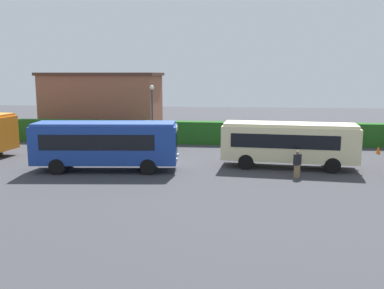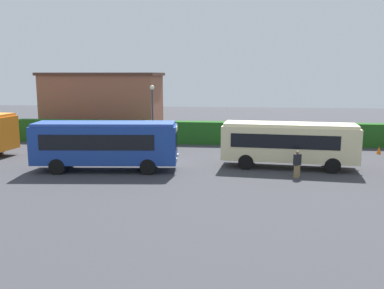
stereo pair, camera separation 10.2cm
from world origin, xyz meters
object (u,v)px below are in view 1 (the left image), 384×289
at_px(bus_blue, 106,143).
at_px(traffic_cone, 378,150).
at_px(bus_cream, 289,142).
at_px(lamppost, 152,111).
at_px(person_center, 297,163).

height_order(bus_blue, traffic_cone, bus_blue).
distance_m(bus_cream, lamppost, 11.22).
height_order(bus_cream, person_center, bus_cream).
xyz_separation_m(traffic_cone, lamppost, (-17.85, -1.36, 3.06)).
relative_size(bus_blue, lamppost, 1.77).
distance_m(person_center, lamppost, 12.86).
relative_size(bus_blue, person_center, 5.73).
bearing_deg(traffic_cone, lamppost, -175.65).
bearing_deg(traffic_cone, person_center, -131.21).
xyz_separation_m(person_center, traffic_cone, (7.46, 8.52, -0.56)).
xyz_separation_m(bus_cream, traffic_cone, (7.68, 5.82, -1.44)).
bearing_deg(bus_cream, person_center, -79.74).
height_order(traffic_cone, lamppost, lamppost).
bearing_deg(bus_cream, bus_blue, -163.95).
height_order(bus_blue, lamppost, lamppost).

